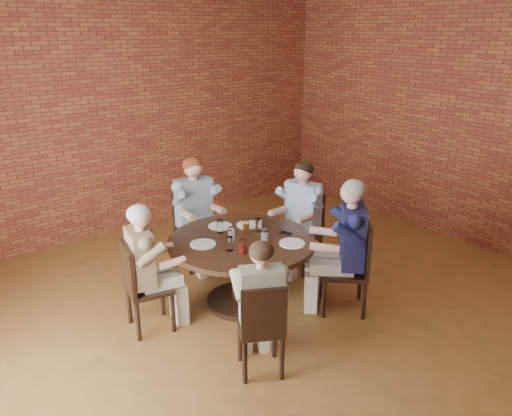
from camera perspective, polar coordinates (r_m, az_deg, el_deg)
floor at (r=5.11m, az=4.97°, el=-13.39°), size 7.00×7.00×0.00m
wall_back at (r=7.31m, az=-13.90°, el=10.63°), size 7.00×0.00×7.00m
wall_right at (r=7.03m, az=25.52°, el=8.95°), size 0.00×7.00×7.00m
dining_table at (r=5.24m, az=-1.62°, el=-5.80°), size 1.52×1.52×0.75m
chair_a at (r=6.11m, az=5.46°, el=-2.21°), size 0.52×0.52×0.94m
diner_a at (r=5.99m, az=5.06°, el=-1.04°), size 0.76×0.67×1.34m
chair_b at (r=6.22m, az=-7.15°, el=-1.84°), size 0.49×0.49×0.95m
diner_b at (r=6.08m, az=-6.86°, el=-0.66°), size 0.62×0.73×1.36m
chair_c at (r=4.94m, az=-13.07°, el=-8.46°), size 0.47×0.47×0.91m
diner_c at (r=4.89m, az=-12.31°, el=-6.78°), size 0.70×0.60×1.28m
chair_d at (r=4.23m, az=0.67°, el=-13.34°), size 0.51×0.51×0.88m
diner_d at (r=4.21m, az=0.50°, el=-11.34°), size 0.68×0.72×1.22m
chair_e at (r=5.24m, az=11.10°, el=-6.20°), size 0.65×0.65×0.98m
diner_e at (r=5.16m, az=10.16°, el=-4.39°), size 0.91×0.90×1.41m
plate_a at (r=5.49m, az=-0.91°, el=-1.96°), size 0.26×0.26×0.01m
plate_b at (r=5.47m, az=-4.12°, el=-2.07°), size 0.26×0.26×0.01m
plate_c at (r=5.04m, az=-6.08°, el=-4.14°), size 0.26×0.26×0.01m
plate_d at (r=5.04m, az=4.13°, el=-4.04°), size 0.26×0.26×0.01m
glass_a at (r=5.32m, az=0.30°, el=-1.95°), size 0.07×0.07×0.14m
glass_b at (r=5.30m, az=-1.14°, el=-2.03°), size 0.07×0.07×0.14m
glass_c at (r=5.30m, az=-4.12°, el=-2.09°), size 0.07×0.07×0.14m
glass_d at (r=5.11m, az=-2.83°, el=-2.94°), size 0.07×0.07×0.14m
glass_e at (r=4.88m, az=-3.02°, el=-4.07°), size 0.07×0.07×0.14m
glass_f at (r=4.81m, az=-1.50°, el=-4.43°), size 0.07×0.07×0.14m
glass_g at (r=5.07m, az=0.99°, el=-3.09°), size 0.07×0.07×0.14m
smartphone at (r=5.30m, az=3.40°, el=-2.84°), size 0.10×0.15×0.01m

